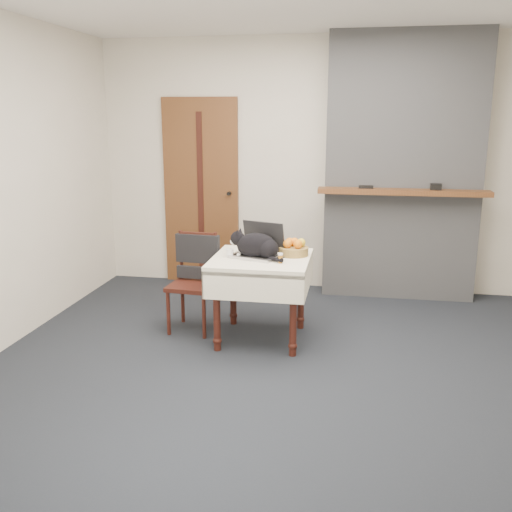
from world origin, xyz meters
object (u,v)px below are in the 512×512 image
at_px(laptop, 259,248).
at_px(fruit_basket, 294,249).
at_px(cat, 257,246).
at_px(side_table, 261,271).
at_px(chair, 195,268).
at_px(cream_jar, 230,253).
at_px(pill_bottle, 280,258).
at_px(door, 201,192).

relative_size(laptop, fruit_basket, 1.85).
bearing_deg(cat, side_table, 60.05).
distance_m(cat, chair, 0.67).
bearing_deg(cream_jar, cat, 2.99).
height_order(cream_jar, pill_bottle, pill_bottle).
xyz_separation_m(laptop, cream_jar, (-0.22, -0.09, -0.03)).
bearing_deg(fruit_basket, chair, 176.06).
height_order(door, side_table, door).
height_order(side_table, cat, cat).
bearing_deg(door, fruit_basket, -50.90).
relative_size(door, pill_bottle, 25.55).
bearing_deg(fruit_basket, cat, -151.27).
distance_m(side_table, laptop, 0.19).
bearing_deg(chair, pill_bottle, -18.10).
height_order(fruit_basket, chair, chair).
relative_size(side_table, pill_bottle, 9.96).
relative_size(laptop, cream_jar, 6.51).
bearing_deg(pill_bottle, chair, 157.06).
xyz_separation_m(side_table, chair, (-0.60, 0.18, -0.05)).
distance_m(laptop, pill_bottle, 0.29).
height_order(door, laptop, door).
bearing_deg(fruit_basket, side_table, -154.32).
bearing_deg(laptop, fruit_basket, 32.97).
xyz_separation_m(cream_jar, chair, (-0.36, 0.22, -0.20)).
bearing_deg(laptop, pill_bottle, -25.66).
bearing_deg(laptop, side_table, -41.54).
xyz_separation_m(door, pill_bottle, (1.11, -1.72, -0.26)).
xyz_separation_m(cream_jar, pill_bottle, (0.43, -0.11, 0.01)).
relative_size(cream_jar, chair, 0.08).
bearing_deg(cream_jar, side_table, 9.72).
relative_size(laptop, chair, 0.53).
bearing_deg(cream_jar, door, 112.82).
relative_size(laptop, pill_bottle, 5.69).
xyz_separation_m(side_table, cat, (-0.03, -0.03, 0.21)).
distance_m(pill_bottle, fruit_basket, 0.28).
distance_m(laptop, cat, 0.09).
bearing_deg(pill_bottle, cream_jar, 165.61).
height_order(laptop, cream_jar, laptop).
relative_size(laptop, cat, 0.96).
distance_m(side_table, cat, 0.22).
height_order(cat, fruit_basket, cat).
bearing_deg(side_table, cat, -129.63).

